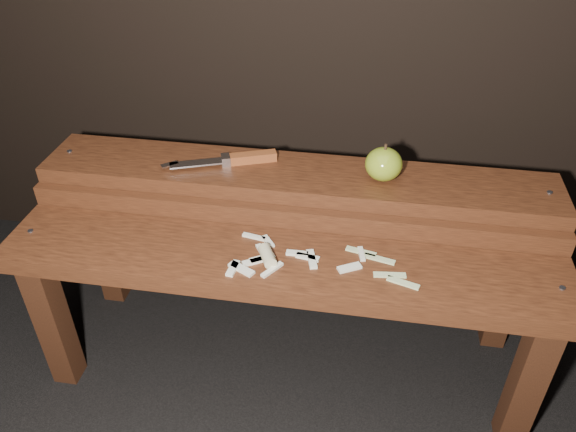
% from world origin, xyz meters
% --- Properties ---
extents(ground, '(60.00, 60.00, 0.00)m').
position_xyz_m(ground, '(0.00, 0.00, 0.00)').
color(ground, black).
extents(bench_front_tier, '(1.20, 0.20, 0.42)m').
position_xyz_m(bench_front_tier, '(0.00, -0.06, 0.35)').
color(bench_front_tier, '#34190D').
rests_on(bench_front_tier, ground).
extents(bench_rear_tier, '(1.20, 0.21, 0.50)m').
position_xyz_m(bench_rear_tier, '(0.00, 0.17, 0.41)').
color(bench_rear_tier, '#34190D').
rests_on(bench_rear_tier, ground).
extents(apple, '(0.08, 0.08, 0.09)m').
position_xyz_m(apple, '(0.20, 0.17, 0.54)').
color(apple, olive).
rests_on(apple, bench_rear_tier).
extents(knife, '(0.26, 0.11, 0.02)m').
position_xyz_m(knife, '(-0.14, 0.18, 0.51)').
color(knife, brown).
rests_on(knife, bench_rear_tier).
extents(apple_scraps, '(0.39, 0.14, 0.03)m').
position_xyz_m(apple_scraps, '(0.02, -0.06, 0.43)').
color(apple_scraps, beige).
rests_on(apple_scraps, bench_front_tier).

